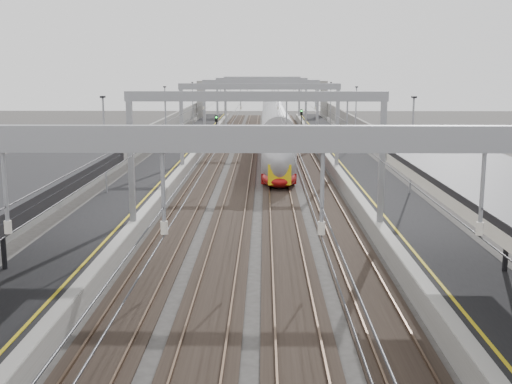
{
  "coord_description": "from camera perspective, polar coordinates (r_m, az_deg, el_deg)",
  "views": [
    {
      "loc": [
        0.41,
        -9.86,
        8.6
      ],
      "look_at": [
        0.0,
        21.3,
        2.68
      ],
      "focal_mm": 45.0,
      "sensor_mm": 36.0,
      "label": 1
    }
  ],
  "objects": [
    {
      "name": "signal_red_far",
      "position": [
        87.27,
        4.06,
        6.65
      ],
      "size": [
        0.32,
        0.32,
        3.48
      ],
      "color": "black",
      "rests_on": "ground"
    },
    {
      "name": "overhead_line",
      "position": [
        61.53,
        0.38,
        8.46
      ],
      "size": [
        13.0,
        140.0,
        6.6
      ],
      "color": "gray",
      "rests_on": "platform_left"
    },
    {
      "name": "tracks",
      "position": [
        55.52,
        0.32,
        1.88
      ],
      "size": [
        11.4,
        140.0,
        0.2
      ],
      "color": "black",
      "rests_on": "ground"
    },
    {
      "name": "signal_red_near",
      "position": [
        78.74,
        2.8,
        6.23
      ],
      "size": [
        0.32,
        0.32,
        3.48
      ],
      "color": "black",
      "rests_on": "ground"
    },
    {
      "name": "train",
      "position": [
        67.93,
        1.68,
        5.22
      ],
      "size": [
        2.65,
        48.34,
        4.2
      ],
      "color": "maroon",
      "rests_on": "ground"
    },
    {
      "name": "wall_right",
      "position": [
        56.35,
        11.81,
        3.38
      ],
      "size": [
        0.3,
        120.0,
        3.2
      ],
      "primitive_type": "cube",
      "color": "gray",
      "rests_on": "ground"
    },
    {
      "name": "overbridge",
      "position": [
        109.91,
        0.55,
        9.03
      ],
      "size": [
        22.0,
        2.2,
        6.9
      ],
      "color": "gray",
      "rests_on": "ground"
    },
    {
      "name": "signal_green",
      "position": [
        75.34,
        -3.54,
        6.01
      ],
      "size": [
        0.32,
        0.32,
        3.48
      ],
      "color": "black",
      "rests_on": "ground"
    },
    {
      "name": "platform_left",
      "position": [
        56.09,
        -7.88,
        2.34
      ],
      "size": [
        4.0,
        120.0,
        1.0
      ],
      "primitive_type": "cube",
      "color": "black",
      "rests_on": "ground"
    },
    {
      "name": "platform_right",
      "position": [
        55.97,
        8.55,
        2.3
      ],
      "size": [
        4.0,
        120.0,
        1.0
      ],
      "primitive_type": "cube",
      "color": "black",
      "rests_on": "ground"
    },
    {
      "name": "wall_left",
      "position": [
        56.51,
        -11.13,
        3.43
      ],
      "size": [
        0.3,
        120.0,
        3.2
      ],
      "primitive_type": "cube",
      "color": "gray",
      "rests_on": "ground"
    }
  ]
}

